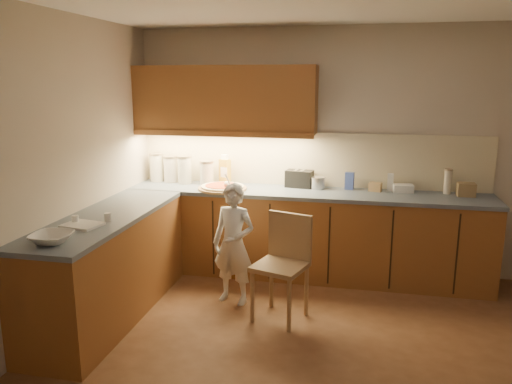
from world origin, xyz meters
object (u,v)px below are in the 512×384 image
child (234,244)px  wooden_chair (284,259)px  pizza_on_board (223,187)px  oil_jug (225,171)px  toaster (299,179)px

child → wooden_chair: child is taller
pizza_on_board → wooden_chair: pizza_on_board is taller
oil_jug → toaster: oil_jug is taller
child → pizza_on_board: bearing=126.9°
pizza_on_board → child: bearing=-66.9°
pizza_on_board → toaster: size_ratio=1.67×
wooden_chair → oil_jug: (-0.85, 1.17, 0.54)m
wooden_chair → toaster: size_ratio=2.98×
pizza_on_board → toaster: bearing=20.5°
child → oil_jug: bearing=123.4°
pizza_on_board → oil_jug: 0.31m
child → toaster: 1.19m
child → toaster: bearing=78.0°
pizza_on_board → child: (0.30, -0.70, -0.37)m
toaster → oil_jug: bearing=-170.3°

